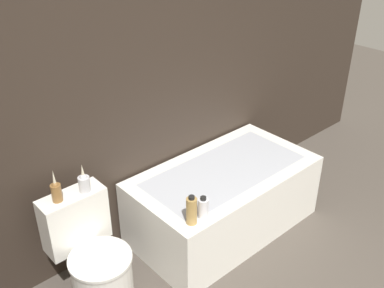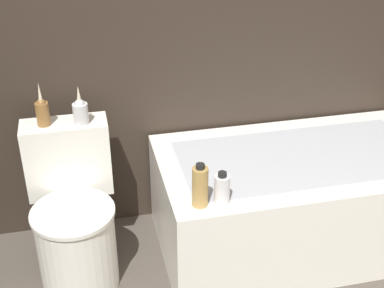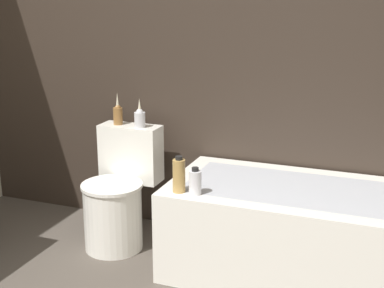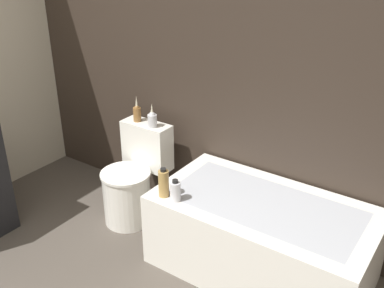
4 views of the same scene
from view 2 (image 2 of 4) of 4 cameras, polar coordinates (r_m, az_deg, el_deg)
The scene contains 6 objects.
bathtub at distance 2.82m, azimuth 11.01°, elevation -5.84°, with size 1.40×0.76×0.53m.
toilet at distance 2.61m, azimuth -12.44°, elevation -7.90°, with size 0.40×0.54×0.74m.
vase_gold at distance 2.52m, azimuth -15.68°, elevation 3.41°, with size 0.06×0.06×0.21m.
vase_silver at distance 2.50m, azimuth -11.82°, elevation 3.50°, with size 0.07×0.07×0.19m.
shampoo_bottle_tall at distance 2.24m, azimuth 0.87°, elevation -4.53°, with size 0.07×0.07×0.20m.
shampoo_bottle_short at distance 2.27m, azimuth 3.21°, elevation -4.80°, with size 0.07×0.07×0.15m.
Camera 2 is at (-0.16, -0.33, 1.87)m, focal length 50.00 mm.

